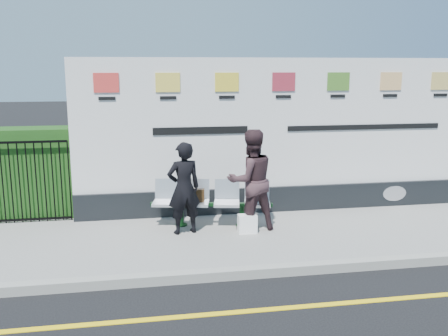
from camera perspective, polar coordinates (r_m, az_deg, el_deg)
The scene contains 12 objects.
ground at distance 6.65m, azimuth 11.60°, elevation -15.08°, with size 80.00×80.00×0.00m, color black.
pavement at distance 8.81m, azimuth 5.67°, elevation -7.70°, with size 14.00×3.00×0.12m, color gray.
kerb at distance 7.47m, azimuth 8.79°, elevation -11.31°, with size 14.00×0.18×0.14m, color gray.
yellow_line at distance 6.65m, azimuth 11.60°, elevation -15.05°, with size 14.00×0.10×0.01m, color yellow.
billboard at distance 9.88m, azimuth 6.53°, elevation 2.52°, with size 8.00×0.30×3.00m.
hedge at distance 10.27m, azimuth -22.64°, elevation -0.51°, with size 2.35×0.70×1.70m, color #1C4514.
railing at distance 9.86m, azimuth -23.16°, elevation -1.50°, with size 2.05×0.06×1.54m, color black, non-canonical shape.
bench at distance 9.05m, azimuth -1.44°, elevation -5.24°, with size 2.10×0.55×0.45m, color silver, non-canonical shape.
woman_left at distance 8.54m, azimuth -4.62°, elevation -2.31°, with size 0.58×0.38×1.60m, color black.
woman_right at distance 8.68m, azimuth 3.08°, elevation -1.41°, with size 0.87×0.68×1.79m, color #392529.
handbag_brown at distance 8.97m, azimuth -3.21°, elevation -3.14°, with size 0.29×0.13×0.23m, color black.
carrier_bag_white at distance 8.70m, azimuth 2.68°, elevation -6.38°, with size 0.32×0.19×0.32m, color white.
Camera 1 is at (-2.27, -5.51, 2.95)m, focal length 40.00 mm.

